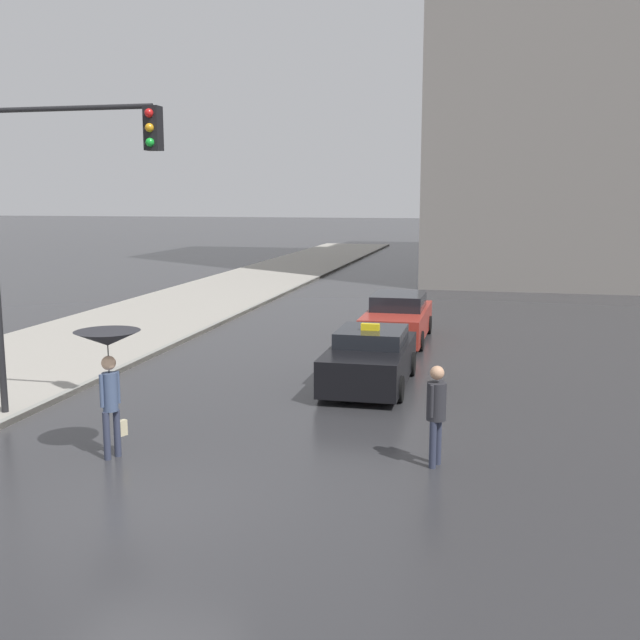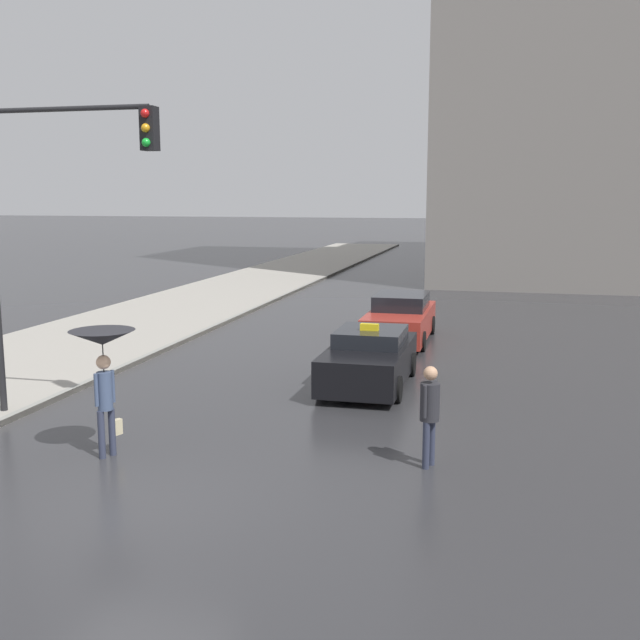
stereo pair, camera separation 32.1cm
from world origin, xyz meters
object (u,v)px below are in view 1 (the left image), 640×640
(pedestrian_with_umbrella, at_px, (108,353))
(sedan_red, at_px, (398,319))
(traffic_light, at_px, (52,200))
(taxi, at_px, (370,359))
(pedestrian_man, at_px, (436,407))

(pedestrian_with_umbrella, bearing_deg, sedan_red, 8.27)
(pedestrian_with_umbrella, xyz_separation_m, traffic_light, (-1.96, 1.67, 2.58))
(sedan_red, distance_m, traffic_light, 12.23)
(taxi, distance_m, sedan_red, 5.90)
(taxi, distance_m, pedestrian_with_umbrella, 7.13)
(taxi, xyz_separation_m, pedestrian_with_umbrella, (-3.59, -6.03, 1.22))
(pedestrian_man, bearing_deg, sedan_red, -150.99)
(traffic_light, bearing_deg, pedestrian_man, -6.24)
(pedestrian_man, bearing_deg, taxi, -140.69)
(taxi, distance_m, pedestrian_man, 5.55)
(taxi, distance_m, traffic_light, 8.02)
(pedestrian_with_umbrella, bearing_deg, taxi, -6.03)
(pedestrian_with_umbrella, xyz_separation_m, pedestrian_man, (5.54, 0.85, -0.84))
(sedan_red, distance_m, pedestrian_with_umbrella, 12.50)
(pedestrian_with_umbrella, distance_m, pedestrian_man, 5.66)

